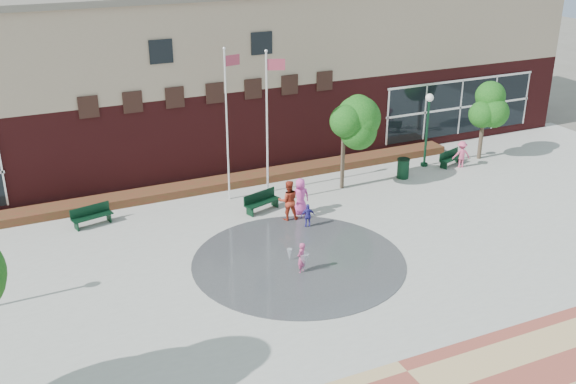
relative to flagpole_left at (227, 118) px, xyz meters
name	(u,v)px	position (x,y,z in m)	size (l,w,h in m)	color
ground	(335,299)	(0.27, -10.01, -4.04)	(120.00, 120.00, 0.00)	#666056
plaza_concrete	(288,251)	(0.27, -6.01, -4.04)	(46.00, 18.00, 0.01)	#A8A8A0
splash_pad	(299,262)	(0.27, -7.01, -4.04)	(8.40, 8.40, 0.01)	#383A3D
library_building	(185,71)	(0.27, 7.47, 0.60)	(44.40, 10.40, 9.20)	#4D1618
flower_bed	(224,187)	(0.27, 1.59, -4.04)	(26.00, 1.20, 0.40)	maroon
flagpole_left	(227,118)	(0.00, 0.00, 0.00)	(0.84, 0.23, 7.26)	white
flagpole_right	(268,121)	(1.47, -1.27, 0.01)	(0.84, 0.38, 7.25)	white
lamp_right	(428,122)	(11.07, -0.17, -1.55)	(0.42, 0.42, 4.00)	black
bench_left	(92,220)	(-6.49, -0.25, -3.75)	(1.84, 0.87, 0.89)	black
bench_mid	(262,205)	(0.84, -1.96, -3.75)	(1.88, 1.04, 0.91)	black
bench_right	(451,161)	(12.40, -0.74, -3.77)	(1.72, 0.96, 0.83)	black
trash_can	(403,168)	(9.01, -1.18, -3.50)	(0.65, 0.65, 1.06)	black
tree_mid	(344,122)	(5.52, -1.04, -0.61)	(2.79, 2.79, 4.71)	#403227
tree_small_right	(485,105)	(14.54, -0.46, -0.99)	(2.44, 2.44, 4.18)	#403227
water_jet_a	(304,272)	(0.08, -7.85, -4.04)	(0.39, 0.39, 0.77)	white
water_jet_b	(289,261)	(-0.03, -6.79, -4.04)	(0.22, 0.22, 0.49)	white
child_splash	(301,258)	(-0.01, -7.81, -3.41)	(0.46, 0.30, 1.25)	#C0477C
adult_red	(288,200)	(1.54, -3.29, -3.11)	(0.91, 0.71, 1.87)	#A9341F
adult_pink	(300,197)	(2.30, -2.95, -3.19)	(0.83, 0.54, 1.71)	#E349AC
child_blue	(308,216)	(1.99, -4.36, -3.49)	(0.64, 0.27, 1.10)	#38309F
person_bench	(461,154)	(12.72, -1.15, -3.30)	(0.95, 0.55, 1.47)	#E75482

